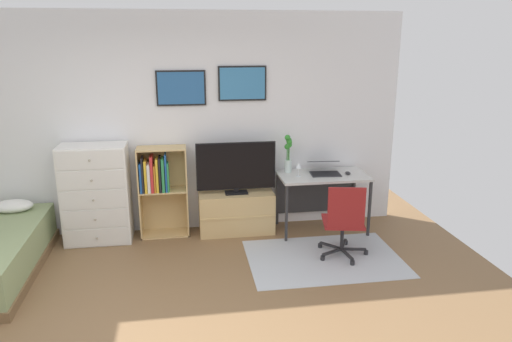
{
  "coord_description": "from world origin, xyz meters",
  "views": [
    {
      "loc": [
        0.32,
        -3.44,
        2.38
      ],
      "look_at": [
        1.08,
        1.5,
        0.98
      ],
      "focal_mm": 33.39,
      "sensor_mm": 36.0,
      "label": 1
    }
  ],
  "objects_px": {
    "dresser": "(96,194)",
    "television": "(236,168)",
    "office_chair": "(344,220)",
    "bamboo_vase": "(288,153)",
    "computer_mouse": "(348,173)",
    "desk": "(321,183)",
    "tv_stand": "(236,212)",
    "laptop": "(324,168)",
    "bookshelf": "(159,184)",
    "wine_glass": "(299,166)"
  },
  "relations": [
    {
      "from": "dresser",
      "to": "television",
      "type": "xyz_separation_m",
      "value": [
        1.67,
        -0.01,
        0.25
      ]
    },
    {
      "from": "office_chair",
      "to": "bamboo_vase",
      "type": "relative_size",
      "value": 1.77
    },
    {
      "from": "computer_mouse",
      "to": "desk",
      "type": "bearing_deg",
      "value": 159.53
    },
    {
      "from": "desk",
      "to": "office_chair",
      "type": "bearing_deg",
      "value": -89.57
    },
    {
      "from": "desk",
      "to": "office_chair",
      "type": "xyz_separation_m",
      "value": [
        0.01,
        -0.9,
        -0.15
      ]
    },
    {
      "from": "tv_stand",
      "to": "computer_mouse",
      "type": "height_order",
      "value": "computer_mouse"
    },
    {
      "from": "tv_stand",
      "to": "laptop",
      "type": "height_order",
      "value": "laptop"
    },
    {
      "from": "tv_stand",
      "to": "computer_mouse",
      "type": "relative_size",
      "value": 8.95
    },
    {
      "from": "bookshelf",
      "to": "laptop",
      "type": "xyz_separation_m",
      "value": [
        2.05,
        -0.09,
        0.14
      ]
    },
    {
      "from": "office_chair",
      "to": "bamboo_vase",
      "type": "xyz_separation_m",
      "value": [
        -0.42,
        0.99,
        0.53
      ]
    },
    {
      "from": "tv_stand",
      "to": "bamboo_vase",
      "type": "bearing_deg",
      "value": 5.51
    },
    {
      "from": "dresser",
      "to": "television",
      "type": "relative_size",
      "value": 1.22
    },
    {
      "from": "laptop",
      "to": "bamboo_vase",
      "type": "height_order",
      "value": "bamboo_vase"
    },
    {
      "from": "bookshelf",
      "to": "desk",
      "type": "distance_m",
      "value": 2.02
    },
    {
      "from": "tv_stand",
      "to": "laptop",
      "type": "distance_m",
      "value": 1.24
    },
    {
      "from": "bookshelf",
      "to": "laptop",
      "type": "height_order",
      "value": "bookshelf"
    },
    {
      "from": "bamboo_vase",
      "to": "computer_mouse",
      "type": "bearing_deg",
      "value": -16.22
    },
    {
      "from": "tv_stand",
      "to": "laptop",
      "type": "relative_size",
      "value": 2.2
    },
    {
      "from": "dresser",
      "to": "laptop",
      "type": "height_order",
      "value": "dresser"
    },
    {
      "from": "bookshelf",
      "to": "computer_mouse",
      "type": "relative_size",
      "value": 10.75
    },
    {
      "from": "bookshelf",
      "to": "wine_glass",
      "type": "relative_size",
      "value": 6.21
    },
    {
      "from": "tv_stand",
      "to": "wine_glass",
      "type": "relative_size",
      "value": 5.17
    },
    {
      "from": "laptop",
      "to": "computer_mouse",
      "type": "distance_m",
      "value": 0.3
    },
    {
      "from": "tv_stand",
      "to": "television",
      "type": "bearing_deg",
      "value": -90.0
    },
    {
      "from": "bookshelf",
      "to": "desk",
      "type": "height_order",
      "value": "bookshelf"
    },
    {
      "from": "bookshelf",
      "to": "office_chair",
      "type": "relative_size",
      "value": 1.3
    },
    {
      "from": "tv_stand",
      "to": "bamboo_vase",
      "type": "relative_size",
      "value": 1.92
    },
    {
      "from": "tv_stand",
      "to": "desk",
      "type": "distance_m",
      "value": 1.14
    },
    {
      "from": "dresser",
      "to": "office_chair",
      "type": "distance_m",
      "value": 2.91
    },
    {
      "from": "desk",
      "to": "dresser",
      "type": "bearing_deg",
      "value": 179.7
    },
    {
      "from": "dresser",
      "to": "bookshelf",
      "type": "bearing_deg",
      "value": 4.86
    },
    {
      "from": "tv_stand",
      "to": "television",
      "type": "distance_m",
      "value": 0.59
    },
    {
      "from": "desk",
      "to": "laptop",
      "type": "bearing_deg",
      "value": -19.14
    },
    {
      "from": "television",
      "to": "desk",
      "type": "height_order",
      "value": "television"
    },
    {
      "from": "dresser",
      "to": "computer_mouse",
      "type": "bearing_deg",
      "value": -2.42
    },
    {
      "from": "bookshelf",
      "to": "laptop",
      "type": "relative_size",
      "value": 2.64
    },
    {
      "from": "dresser",
      "to": "bookshelf",
      "type": "distance_m",
      "value": 0.74
    },
    {
      "from": "laptop",
      "to": "computer_mouse",
      "type": "relative_size",
      "value": 4.07
    },
    {
      "from": "desk",
      "to": "computer_mouse",
      "type": "bearing_deg",
      "value": -20.47
    },
    {
      "from": "laptop",
      "to": "wine_glass",
      "type": "distance_m",
      "value": 0.38
    },
    {
      "from": "dresser",
      "to": "office_chair",
      "type": "bearing_deg",
      "value": -18.35
    },
    {
      "from": "laptop",
      "to": "office_chair",
      "type": "bearing_deg",
      "value": -87.19
    },
    {
      "from": "laptop",
      "to": "tv_stand",
      "type": "bearing_deg",
      "value": -177.54
    },
    {
      "from": "bookshelf",
      "to": "desk",
      "type": "bearing_deg",
      "value": -2.19
    },
    {
      "from": "computer_mouse",
      "to": "television",
      "type": "bearing_deg",
      "value": 174.97
    },
    {
      "from": "computer_mouse",
      "to": "bamboo_vase",
      "type": "relative_size",
      "value": 0.21
    },
    {
      "from": "office_chair",
      "to": "computer_mouse",
      "type": "xyz_separation_m",
      "value": [
        0.3,
        0.79,
        0.3
      ]
    },
    {
      "from": "bamboo_vase",
      "to": "wine_glass",
      "type": "relative_size",
      "value": 2.7
    },
    {
      "from": "television",
      "to": "bamboo_vase",
      "type": "bearing_deg",
      "value": 7.41
    },
    {
      "from": "wine_glass",
      "to": "tv_stand",
      "type": "bearing_deg",
      "value": 168.98
    }
  ]
}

